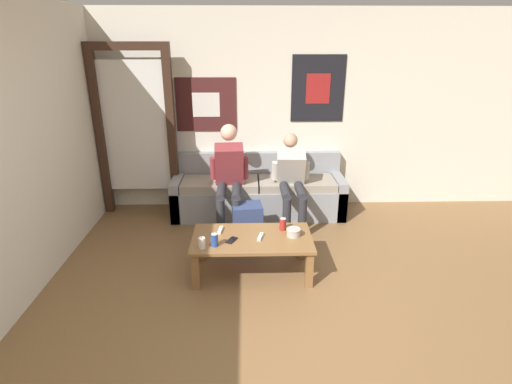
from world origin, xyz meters
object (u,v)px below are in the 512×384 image
at_px(game_controller_near_left, 260,237).
at_px(person_seated_teen, 292,179).
at_px(backpack, 247,223).
at_px(cell_phone, 232,240).
at_px(game_controller_near_right, 220,230).
at_px(couch, 258,193).
at_px(person_seated_adult, 229,174).
at_px(ceramic_bowl, 294,232).
at_px(coffee_table, 252,243).
at_px(drink_can_blue, 214,240).
at_px(drink_can_red, 283,224).
at_px(pillar_candle, 202,243).

bearing_deg(game_controller_near_left, person_seated_teen, 69.54).
bearing_deg(backpack, cell_phone, -101.28).
height_order(game_controller_near_right, cell_phone, game_controller_near_right).
relative_size(couch, person_seated_adult, 1.81).
distance_m(ceramic_bowl, game_controller_near_left, 0.32).
height_order(coffee_table, game_controller_near_left, game_controller_near_left).
height_order(drink_can_blue, game_controller_near_left, drink_can_blue).
distance_m(ceramic_bowl, cell_phone, 0.60).
relative_size(couch, game_controller_near_right, 15.00).
xyz_separation_m(drink_can_red, game_controller_near_left, (-0.23, -0.17, -0.05)).
relative_size(backpack, cell_phone, 2.83).
xyz_separation_m(person_seated_teen, pillar_candle, (-0.96, -1.32, -0.16)).
distance_m(drink_can_blue, cell_phone, 0.19).
relative_size(couch, person_seated_teen, 2.01).
bearing_deg(person_seated_teen, drink_can_red, -101.24).
bearing_deg(backpack, game_controller_near_right, -115.82).
relative_size(person_seated_adult, backpack, 2.85).
xyz_separation_m(pillar_candle, game_controller_near_left, (0.54, 0.19, -0.04)).
distance_m(pillar_candle, cell_phone, 0.30).
distance_m(couch, person_seated_adult, 0.63).
distance_m(person_seated_adult, backpack, 0.66).
bearing_deg(person_seated_teen, person_seated_adult, 179.38).
xyz_separation_m(pillar_candle, cell_phone, (0.26, 0.14, -0.05)).
height_order(couch, ceramic_bowl, couch).
xyz_separation_m(coffee_table, ceramic_bowl, (0.40, 0.02, 0.11)).
xyz_separation_m(person_seated_adult, drink_can_blue, (-0.09, -1.29, -0.21)).
relative_size(person_seated_adult, ceramic_bowl, 8.67).
bearing_deg(game_controller_near_right, coffee_table, -24.01).
bearing_deg(coffee_table, ceramic_bowl, 2.17).
xyz_separation_m(person_seated_adult, cell_phone, (0.06, -1.19, -0.27)).
bearing_deg(cell_phone, coffee_table, 19.24).
relative_size(backpack, game_controller_near_left, 2.89).
bearing_deg(game_controller_near_right, pillar_candle, -113.03).
bearing_deg(couch, game_controller_near_left, -91.00).
xyz_separation_m(couch, person_seated_teen, (0.39, -0.36, 0.32)).
xyz_separation_m(ceramic_bowl, game_controller_near_left, (-0.32, -0.03, -0.03)).
distance_m(ceramic_bowl, drink_can_blue, 0.77).
xyz_separation_m(ceramic_bowl, drink_can_blue, (-0.75, -0.18, 0.02)).
bearing_deg(coffee_table, game_controller_near_left, -11.59).
relative_size(drink_can_blue, cell_phone, 0.82).
height_order(backpack, drink_can_blue, drink_can_blue).
relative_size(person_seated_adult, drink_can_blue, 9.84).
height_order(person_seated_adult, ceramic_bowl, person_seated_adult).
bearing_deg(couch, game_controller_near_right, -107.50).
distance_m(backpack, pillar_candle, 1.02).
xyz_separation_m(backpack, game_controller_near_left, (0.12, -0.72, 0.19)).
bearing_deg(ceramic_bowl, drink_can_blue, -166.23).
distance_m(person_seated_adult, ceramic_bowl, 1.30).
height_order(person_seated_teen, backpack, person_seated_teen).
xyz_separation_m(pillar_candle, drink_can_red, (0.77, 0.36, 0.01)).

